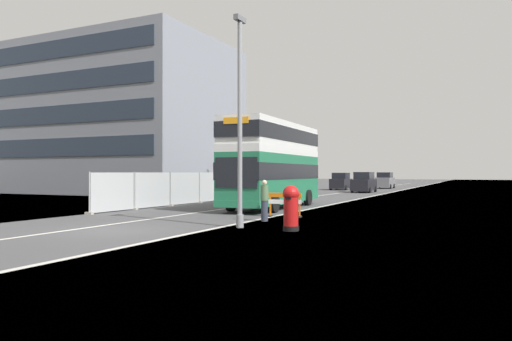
# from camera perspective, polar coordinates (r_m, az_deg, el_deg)

# --- Properties ---
(ground) EXTENTS (140.00, 280.00, 0.10)m
(ground) POSITION_cam_1_polar(r_m,az_deg,el_deg) (18.22, -15.08, -7.01)
(ground) COLOR #424244
(double_decker_bus) EXTENTS (3.12, 10.59, 5.01)m
(double_decker_bus) POSITION_cam_1_polar(r_m,az_deg,el_deg) (28.77, 2.08, 0.89)
(double_decker_bus) COLOR #1E6B47
(double_decker_bus) RESTS_ON ground
(lamppost_foreground) EXTENTS (0.29, 0.70, 8.06)m
(lamppost_foreground) POSITION_cam_1_polar(r_m,az_deg,el_deg) (18.55, -1.90, 5.01)
(lamppost_foreground) COLOR gray
(lamppost_foreground) RESTS_ON ground
(red_pillar_postbox) EXTENTS (0.60, 0.60, 1.64)m
(red_pillar_postbox) POSITION_cam_1_polar(r_m,az_deg,el_deg) (17.56, 4.12, -4.17)
(red_pillar_postbox) COLOR black
(red_pillar_postbox) RESTS_ON ground
(roadworks_barrier) EXTENTS (1.60, 0.67, 1.14)m
(roadworks_barrier) POSITION_cam_1_polar(r_m,az_deg,el_deg) (22.88, 3.41, -3.72)
(roadworks_barrier) COLOR orange
(roadworks_barrier) RESTS_ON ground
(construction_site_fence) EXTENTS (0.44, 13.80, 2.15)m
(construction_site_fence) POSITION_cam_1_polar(r_m,az_deg,el_deg) (30.88, -10.07, -2.22)
(construction_site_fence) COLOR #A8AAAD
(construction_site_fence) RESTS_ON ground
(car_oncoming_near) EXTENTS (2.08, 4.58, 2.14)m
(car_oncoming_near) POSITION_cam_1_polar(r_m,az_deg,el_deg) (44.46, 5.04, -1.64)
(car_oncoming_near) COLOR slate
(car_oncoming_near) RESTS_ON ground
(car_receding_mid) EXTENTS (2.01, 4.47, 2.14)m
(car_receding_mid) POSITION_cam_1_polar(r_m,az_deg,el_deg) (52.39, 12.57, -1.43)
(car_receding_mid) COLOR black
(car_receding_mid) RESTS_ON ground
(car_receding_far) EXTENTS (2.02, 3.85, 2.06)m
(car_receding_far) POSITION_cam_1_polar(r_m,az_deg,el_deg) (59.48, 9.94, -1.32)
(car_receding_far) COLOR black
(car_receding_far) RESTS_ON ground
(car_far_side) EXTENTS (2.04, 4.03, 2.11)m
(car_far_side) POSITION_cam_1_polar(r_m,az_deg,el_deg) (65.83, 14.90, -1.18)
(car_far_side) COLOR slate
(car_far_side) RESTS_ON ground
(bare_tree_far_verge_near) EXTENTS (2.98, 3.06, 5.47)m
(bare_tree_far_verge_near) POSITION_cam_1_polar(r_m,az_deg,el_deg) (46.37, -2.89, 0.29)
(bare_tree_far_verge_near) COLOR #4C3D2D
(bare_tree_far_verge_near) RESTS_ON ground
(bare_tree_far_verge_mid) EXTENTS (2.49, 2.96, 4.82)m
(bare_tree_far_verge_mid) POSITION_cam_1_polar(r_m,az_deg,el_deg) (58.36, 0.76, 0.17)
(bare_tree_far_verge_mid) COLOR #4C3D2D
(bare_tree_far_verge_mid) RESTS_ON ground
(bare_tree_far_verge_far) EXTENTS (2.31, 2.36, 4.21)m
(bare_tree_far_verge_far) POSITION_cam_1_polar(r_m,az_deg,el_deg) (71.69, 5.96, -0.22)
(bare_tree_far_verge_far) COLOR #4C3D2D
(bare_tree_far_verge_far) RESTS_ON ground
(pedestrian_at_kerb) EXTENTS (0.34, 0.34, 1.78)m
(pedestrian_at_kerb) POSITION_cam_1_polar(r_m,az_deg,el_deg) (20.90, 1.00, -3.54)
(pedestrian_at_kerb) COLOR #2D3342
(pedestrian_at_kerb) RESTS_ON ground
(backdrop_office_block) EXTENTS (27.94, 15.42, 15.30)m
(backdrop_office_block) POSITION_cam_1_polar(r_m,az_deg,el_deg) (55.86, -17.78, 5.48)
(backdrop_office_block) COLOR gray
(backdrop_office_block) RESTS_ON ground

